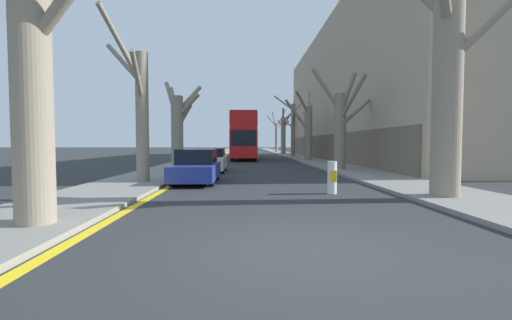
{
  "coord_description": "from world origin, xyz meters",
  "views": [
    {
      "loc": [
        -0.85,
        -5.12,
        1.63
      ],
      "look_at": [
        0.11,
        24.88,
        0.2
      ],
      "focal_mm": 24.0,
      "sensor_mm": 36.0,
      "label": 1
    }
  ],
  "objects_px": {
    "street_tree_right_4": "(284,133)",
    "street_tree_left_1": "(140,110)",
    "street_tree_right_5": "(277,134)",
    "parked_car_0": "(197,167)",
    "street_tree_left_0": "(36,52)",
    "parked_car_1": "(210,160)",
    "street_tree_right_1": "(342,124)",
    "street_tree_right_3": "(293,127)",
    "double_decker_bus": "(244,134)",
    "street_tree_right_0": "(448,68)",
    "street_tree_right_2": "(307,129)",
    "traffic_bollard": "(332,178)",
    "street_tree_left_2": "(178,126)"
  },
  "relations": [
    {
      "from": "street_tree_left_2",
      "to": "parked_car_0",
      "type": "distance_m",
      "value": 7.75
    },
    {
      "from": "street_tree_right_5",
      "to": "parked_car_0",
      "type": "bearing_deg",
      "value": -99.21
    },
    {
      "from": "street_tree_left_0",
      "to": "parked_car_0",
      "type": "height_order",
      "value": "street_tree_left_0"
    },
    {
      "from": "street_tree_right_0",
      "to": "parked_car_0",
      "type": "bearing_deg",
      "value": 148.78
    },
    {
      "from": "street_tree_left_2",
      "to": "street_tree_left_0",
      "type": "bearing_deg",
      "value": -88.9
    },
    {
      "from": "street_tree_right_3",
      "to": "traffic_bollard",
      "type": "relative_size",
      "value": 7.27
    },
    {
      "from": "street_tree_left_0",
      "to": "parked_car_1",
      "type": "relative_size",
      "value": 1.7
    },
    {
      "from": "parked_car_1",
      "to": "traffic_bollard",
      "type": "xyz_separation_m",
      "value": [
        4.87,
        -9.0,
        -0.13
      ]
    },
    {
      "from": "traffic_bollard",
      "to": "street_tree_right_1",
      "type": "bearing_deg",
      "value": 72.48
    },
    {
      "from": "street_tree_right_4",
      "to": "street_tree_right_1",
      "type": "bearing_deg",
      "value": -90.07
    },
    {
      "from": "street_tree_right_1",
      "to": "street_tree_right_5",
      "type": "bearing_deg",
      "value": 89.96
    },
    {
      "from": "street_tree_left_2",
      "to": "traffic_bollard",
      "type": "relative_size",
      "value": 5.38
    },
    {
      "from": "street_tree_right_2",
      "to": "traffic_bollard",
      "type": "xyz_separation_m",
      "value": [
        -2.93,
        -20.55,
        -2.49
      ]
    },
    {
      "from": "street_tree_right_3",
      "to": "street_tree_right_5",
      "type": "xyz_separation_m",
      "value": [
        0.02,
        21.19,
        -0.23
      ]
    },
    {
      "from": "street_tree_left_2",
      "to": "parked_car_1",
      "type": "bearing_deg",
      "value": -35.56
    },
    {
      "from": "street_tree_right_4",
      "to": "double_decker_bus",
      "type": "height_order",
      "value": "street_tree_right_4"
    },
    {
      "from": "street_tree_left_2",
      "to": "street_tree_right_1",
      "type": "distance_m",
      "value": 10.05
    },
    {
      "from": "street_tree_right_4",
      "to": "street_tree_right_2",
      "type": "bearing_deg",
      "value": -90.23
    },
    {
      "from": "street_tree_right_1",
      "to": "street_tree_right_4",
      "type": "relative_size",
      "value": 0.89
    },
    {
      "from": "street_tree_left_0",
      "to": "street_tree_right_3",
      "type": "relative_size",
      "value": 0.91
    },
    {
      "from": "double_decker_bus",
      "to": "traffic_bollard",
      "type": "distance_m",
      "value": 24.95
    },
    {
      "from": "double_decker_bus",
      "to": "parked_car_0",
      "type": "xyz_separation_m",
      "value": [
        -1.9,
        -21.29,
        -1.94
      ]
    },
    {
      "from": "street_tree_right_5",
      "to": "double_decker_bus",
      "type": "bearing_deg",
      "value": -102.36
    },
    {
      "from": "parked_car_0",
      "to": "traffic_bollard",
      "type": "relative_size",
      "value": 3.94
    },
    {
      "from": "parked_car_1",
      "to": "parked_car_0",
      "type": "bearing_deg",
      "value": -90.0
    },
    {
      "from": "street_tree_left_0",
      "to": "street_tree_right_3",
      "type": "distance_m",
      "value": 36.45
    },
    {
      "from": "street_tree_left_0",
      "to": "street_tree_right_0",
      "type": "distance_m",
      "value": 10.15
    },
    {
      "from": "street_tree_right_1",
      "to": "double_decker_bus",
      "type": "relative_size",
      "value": 0.54
    },
    {
      "from": "street_tree_right_0",
      "to": "parked_car_0",
      "type": "xyz_separation_m",
      "value": [
        -7.81,
        4.73,
        -3.14
      ]
    },
    {
      "from": "street_tree_right_3",
      "to": "street_tree_right_4",
      "type": "relative_size",
      "value": 1.11
    },
    {
      "from": "street_tree_right_0",
      "to": "street_tree_right_2",
      "type": "relative_size",
      "value": 1.17
    },
    {
      "from": "parked_car_0",
      "to": "parked_car_1",
      "type": "xyz_separation_m",
      "value": [
        -0.0,
        5.61,
        -0.0
      ]
    },
    {
      "from": "parked_car_0",
      "to": "street_tree_right_1",
      "type": "bearing_deg",
      "value": 37.5
    },
    {
      "from": "street_tree_right_5",
      "to": "street_tree_right_3",
      "type": "bearing_deg",
      "value": -90.04
    },
    {
      "from": "street_tree_left_2",
      "to": "street_tree_right_1",
      "type": "bearing_deg",
      "value": -6.49
    },
    {
      "from": "double_decker_bus",
      "to": "traffic_bollard",
      "type": "xyz_separation_m",
      "value": [
        2.97,
        -24.68,
        -2.07
      ]
    },
    {
      "from": "street_tree_right_2",
      "to": "double_decker_bus",
      "type": "xyz_separation_m",
      "value": [
        -5.9,
        4.13,
        -0.43
      ]
    },
    {
      "from": "street_tree_right_4",
      "to": "street_tree_left_1",
      "type": "bearing_deg",
      "value": -104.7
    },
    {
      "from": "street_tree_left_1",
      "to": "street_tree_right_5",
      "type": "relative_size",
      "value": 0.78
    },
    {
      "from": "street_tree_right_1",
      "to": "street_tree_right_4",
      "type": "distance_m",
      "value": 31.46
    },
    {
      "from": "street_tree_right_5",
      "to": "parked_car_0",
      "type": "relative_size",
      "value": 1.91
    },
    {
      "from": "street_tree_right_1",
      "to": "street_tree_right_2",
      "type": "bearing_deg",
      "value": 90.21
    },
    {
      "from": "street_tree_left_0",
      "to": "street_tree_left_2",
      "type": "height_order",
      "value": "street_tree_left_0"
    },
    {
      "from": "street_tree_right_1",
      "to": "parked_car_0",
      "type": "height_order",
      "value": "street_tree_right_1"
    },
    {
      "from": "street_tree_right_3",
      "to": "street_tree_left_2",
      "type": "bearing_deg",
      "value": -116.36
    },
    {
      "from": "street_tree_right_5",
      "to": "street_tree_left_2",
      "type": "bearing_deg",
      "value": -103.61
    },
    {
      "from": "street_tree_left_1",
      "to": "double_decker_bus",
      "type": "xyz_separation_m",
      "value": [
        4.02,
        21.93,
        -0.35
      ]
    },
    {
      "from": "street_tree_right_1",
      "to": "street_tree_right_3",
      "type": "relative_size",
      "value": 0.8
    },
    {
      "from": "street_tree_right_2",
      "to": "street_tree_right_5",
      "type": "height_order",
      "value": "street_tree_right_5"
    },
    {
      "from": "double_decker_bus",
      "to": "street_tree_right_5",
      "type": "bearing_deg",
      "value": 77.64
    }
  ]
}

